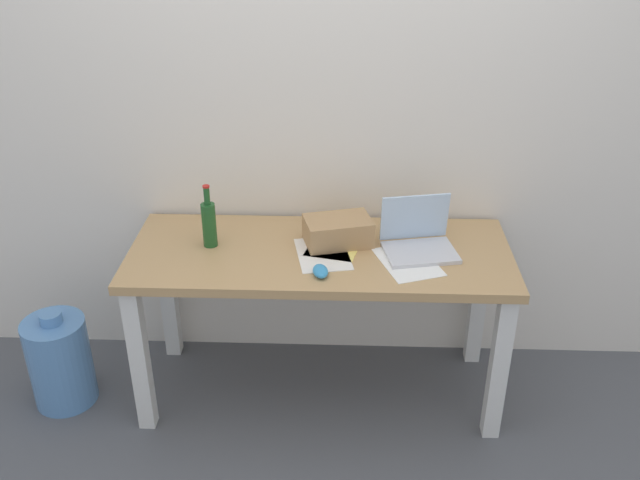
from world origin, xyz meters
TOP-DOWN VIEW (x-y plane):
  - ground_plane at (0.00, 0.00)m, footprint 8.00×8.00m
  - back_wall at (0.00, 0.38)m, footprint 5.20×0.08m
  - desk at (0.00, 0.00)m, footprint 1.62×0.65m
  - laptop_right at (0.41, 0.02)m, footprint 0.33×0.28m
  - beer_bottle at (-0.47, 0.03)m, footprint 0.06×0.06m
  - computer_mouse at (0.01, -0.20)m, footprint 0.08×0.11m
  - cardboard_box at (0.07, 0.07)m, footprint 0.31×0.24m
  - paper_sheet_front_right at (0.36, -0.09)m, footprint 0.30×0.35m
  - paper_sheet_center at (0.01, -0.03)m, footprint 0.26×0.33m
  - paper_sheet_near_back at (0.07, 0.07)m, footprint 0.27×0.34m
  - water_cooler_jug at (-1.17, -0.11)m, footprint 0.28×0.28m

SIDE VIEW (x-z plane):
  - ground_plane at x=0.00m, z-range 0.00..0.00m
  - water_cooler_jug at x=-1.17m, z-range -0.02..0.45m
  - desk at x=0.00m, z-range 0.26..1.01m
  - paper_sheet_front_right at x=0.36m, z-range 0.75..0.75m
  - paper_sheet_center at x=0.01m, z-range 0.75..0.75m
  - paper_sheet_near_back at x=0.07m, z-range 0.75..0.75m
  - computer_mouse at x=0.01m, z-range 0.75..0.78m
  - laptop_right at x=0.41m, z-range 0.68..0.91m
  - cardboard_box at x=0.07m, z-range 0.75..0.86m
  - beer_bottle at x=-0.47m, z-range 0.71..0.99m
  - back_wall at x=0.00m, z-range 0.00..2.60m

